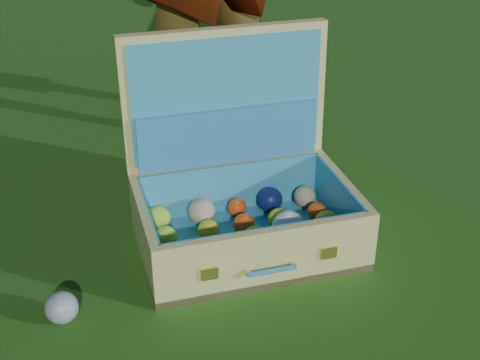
% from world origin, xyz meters
% --- Properties ---
extents(ground, '(60.00, 60.00, 0.00)m').
position_xyz_m(ground, '(0.00, 0.00, 0.00)').
color(ground, '#215114').
rests_on(ground, ground).
extents(stray_ball, '(0.08, 0.08, 0.08)m').
position_xyz_m(stray_ball, '(-0.42, -0.12, 0.04)').
color(stray_ball, '#4785B8').
rests_on(stray_ball, ground).
extents(suitcase, '(0.58, 0.46, 0.55)m').
position_xyz_m(suitcase, '(0.08, 0.13, 0.16)').
color(suitcase, '#DDD177').
rests_on(suitcase, ground).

